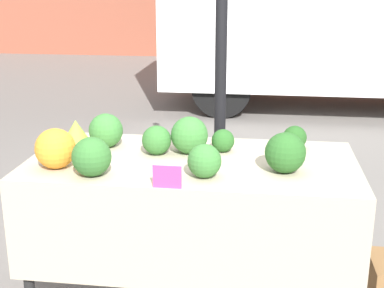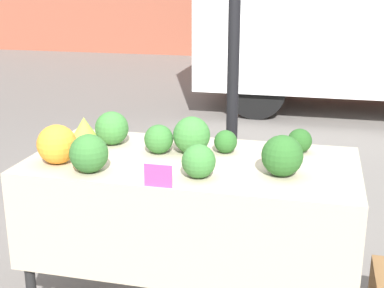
% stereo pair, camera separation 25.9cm
% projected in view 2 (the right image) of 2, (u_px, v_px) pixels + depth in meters
% --- Properties ---
extents(tent_pole, '(0.07, 0.07, 2.65)m').
position_uv_depth(tent_pole, '(234.00, 44.00, 3.13)').
color(tent_pole, black).
rests_on(tent_pole, ground_plane).
extents(parked_truck, '(4.67, 1.86, 2.70)m').
position_uv_depth(parked_truck, '(376.00, 1.00, 6.78)').
color(parked_truck, white).
rests_on(parked_truck, ground_plane).
extents(market_table, '(1.60, 0.80, 0.84)m').
position_uv_depth(market_table, '(189.00, 186.00, 2.59)').
color(market_table, tan).
rests_on(market_table, ground_plane).
extents(orange_cauliflower, '(0.19, 0.19, 0.19)m').
position_uv_depth(orange_cauliflower, '(57.00, 144.00, 2.54)').
color(orange_cauliflower, orange).
rests_on(orange_cauliflower, market_table).
extents(romanesco_head, '(0.16, 0.16, 0.13)m').
position_uv_depth(romanesco_head, '(84.00, 129.00, 2.92)').
color(romanesco_head, '#93B238').
rests_on(romanesco_head, market_table).
extents(broccoli_head_0, '(0.12, 0.12, 0.12)m').
position_uv_depth(broccoli_head_0, '(300.00, 141.00, 2.71)').
color(broccoli_head_0, '#23511E').
rests_on(broccoli_head_0, market_table).
extents(broccoli_head_1, '(0.18, 0.18, 0.18)m').
position_uv_depth(broccoli_head_1, '(89.00, 153.00, 2.42)').
color(broccoli_head_1, '#336B2D').
rests_on(broccoli_head_1, market_table).
extents(broccoli_head_2, '(0.12, 0.12, 0.12)m').
position_uv_depth(broccoli_head_2, '(226.00, 142.00, 2.70)').
color(broccoli_head_2, '#285B23').
rests_on(broccoli_head_2, market_table).
extents(broccoli_head_3, '(0.19, 0.19, 0.19)m').
position_uv_depth(broccoli_head_3, '(282.00, 156.00, 2.38)').
color(broccoli_head_3, '#285B23').
rests_on(broccoli_head_3, market_table).
extents(broccoli_head_4, '(0.19, 0.19, 0.19)m').
position_uv_depth(broccoli_head_4, '(192.00, 135.00, 2.69)').
color(broccoli_head_4, '#387533').
rests_on(broccoli_head_4, market_table).
extents(broccoli_head_5, '(0.15, 0.15, 0.15)m').
position_uv_depth(broccoli_head_5, '(199.00, 161.00, 2.36)').
color(broccoli_head_5, '#387533').
rests_on(broccoli_head_5, market_table).
extents(broccoli_head_6, '(0.18, 0.18, 0.18)m').
position_uv_depth(broccoli_head_6, '(112.00, 128.00, 2.84)').
color(broccoli_head_6, '#387533').
rests_on(broccoli_head_6, market_table).
extents(broccoli_head_7, '(0.15, 0.15, 0.15)m').
position_uv_depth(broccoli_head_7, '(159.00, 139.00, 2.69)').
color(broccoli_head_7, '#336B2D').
rests_on(broccoli_head_7, market_table).
extents(price_sign, '(0.12, 0.01, 0.10)m').
position_uv_depth(price_sign, '(158.00, 176.00, 2.26)').
color(price_sign, '#E53D84').
rests_on(price_sign, market_table).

